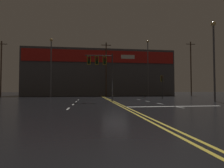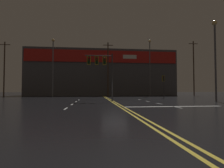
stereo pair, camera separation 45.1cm
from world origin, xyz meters
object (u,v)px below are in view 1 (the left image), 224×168
at_px(traffic_signal_corner_northeast, 162,81).
at_px(streetlight_near_left, 214,50).
at_px(streetlight_median_approach, 148,61).
at_px(traffic_signal_median, 101,64).
at_px(streetlight_near_right, 51,60).

distance_m(traffic_signal_corner_northeast, streetlight_near_left, 9.92).
relative_size(streetlight_near_left, streetlight_median_approach, 0.76).
bearing_deg(streetlight_median_approach, traffic_signal_corner_northeast, -93.95).
bearing_deg(traffic_signal_corner_northeast, streetlight_near_left, -75.05).
bearing_deg(traffic_signal_median, streetlight_near_left, -5.57).
bearing_deg(streetlight_median_approach, streetlight_near_right, -171.90).
distance_m(streetlight_near_left, streetlight_near_right, 26.22).
height_order(traffic_signal_median, traffic_signal_corner_northeast, traffic_signal_median).
xyz_separation_m(traffic_signal_median, streetlight_median_approach, (11.28, 16.54, 3.25)).
xyz_separation_m(traffic_signal_median, streetlight_near_right, (-8.38, 13.75, 2.61)).
bearing_deg(traffic_signal_corner_northeast, traffic_signal_median, -143.88).
height_order(traffic_signal_median, streetlight_near_left, streetlight_near_left).
distance_m(traffic_signal_median, streetlight_near_left, 13.26).
bearing_deg(streetlight_median_approach, traffic_signal_median, -124.28).
bearing_deg(traffic_signal_corner_northeast, streetlight_near_right, 162.62).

